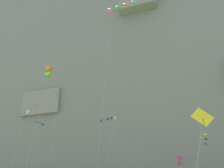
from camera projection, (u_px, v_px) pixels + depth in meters
cliff_face at (152, 69)px, 74.09m from camera, size 180.00×28.23×71.52m
kite_diamond_high_center at (202, 120)px, 20.55m from camera, size 2.68×4.58×9.63m
kite_windsock_mid_left at (117, 8)px, 44.97m from camera, size 5.71×5.94×33.69m
kite_box_high_right at (180, 160)px, 42.11m from camera, size 2.73×5.84×8.64m
kite_delta_far_left at (57, 96)px, 56.49m from camera, size 2.00×2.42×23.18m
kite_box_front_field at (49, 72)px, 50.98m from camera, size 1.49×6.30×26.19m
kite_banner_mid_center at (107, 128)px, 37.30m from camera, size 3.19×1.89×13.29m
kite_banner_mid_right at (29, 115)px, 44.99m from camera, size 4.74×3.67×16.69m
kite_windsock_low_right at (40, 124)px, 51.94m from camera, size 1.80×5.54×16.29m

